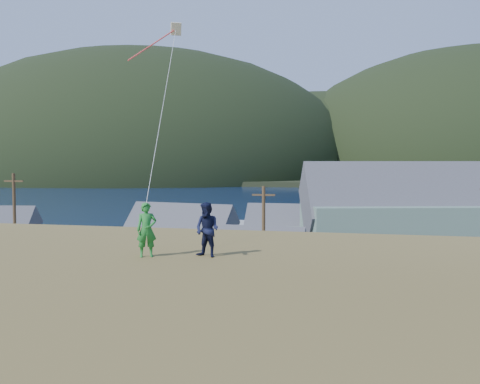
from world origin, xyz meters
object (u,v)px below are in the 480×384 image
Objects in this scene: lodge at (479,216)px; kite_flyer_green at (147,230)px; shed_white at (261,258)px; shed_palegreen_far at (288,229)px; wharf at (274,229)px; shed_palegreen_near at (178,241)px; kite_flyer_navy at (207,230)px.

lodge reaches higher than kite_flyer_green.
shed_palegreen_far is (0.11, 16.46, 0.27)m from shed_white.
wharf is 2.33× the size of shed_palegreen_near.
shed_palegreen_near is 33.22m from kite_flyer_green.
shed_palegreen_near is at bearing -175.41° from lodge.
wharf is at bearing 90.80° from shed_palegreen_near.
lodge is 29.57m from shed_palegreen_near.
shed_palegreen_far is 5.76× the size of kite_flyer_green.
kite_flyer_navy is (3.26, -27.27, 5.84)m from shed_white.
shed_palegreen_near reaches higher than shed_palegreen_far.
lodge is 23.72m from shed_white.
shed_white is at bearing 116.42° from kite_flyer_navy.
lodge reaches higher than kite_flyer_navy.
kite_flyer_navy reaches higher than shed_palegreen_far.
lodge is 19.70m from shed_palegreen_far.
kite_flyer_green reaches higher than shed_white.
shed_palegreen_far is at bearing 113.73° from kite_flyer_navy.
lodge is 3.21× the size of shed_palegreen_near.
kite_flyer_green is at bearing -62.34° from shed_palegreen_near.
lodge is at bearing 40.96° from kite_flyer_green.
kite_flyer_green is (5.27, -59.31, 7.58)m from wharf.
shed_palegreen_far is at bearing -75.51° from wharf.
shed_palegreen_near is (-27.86, -9.75, -1.88)m from lodge.
kite_flyer_navy is at bearing -12.85° from kite_flyer_green.
wharf is 2.72× the size of shed_palegreen_far.
wharf is at bearing 104.25° from shed_palegreen_far.
kite_flyer_green is 1.00× the size of kite_flyer_navy.
wharf is at bearing 99.64° from shed_white.
lodge is 3.75× the size of shed_palegreen_far.
wharf is 15.63× the size of kite_flyer_navy.
shed_palegreen_far is 44.20m from kite_flyer_navy.
shed_palegreen_near is (-4.61, -28.02, 2.35)m from wharf.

